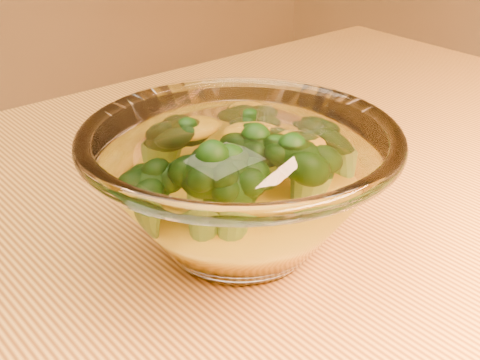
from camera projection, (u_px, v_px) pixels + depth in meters
name	position (u px, v px, depth m)	size (l,w,h in m)	color
glass_bowl	(240.00, 186.00, 0.48)	(0.23, 0.23, 0.10)	white
cheese_sauce	(240.00, 212.00, 0.49)	(0.13, 0.13, 0.04)	#F0A614
broccoli_heap	(239.00, 168.00, 0.47)	(0.15, 0.14, 0.07)	black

